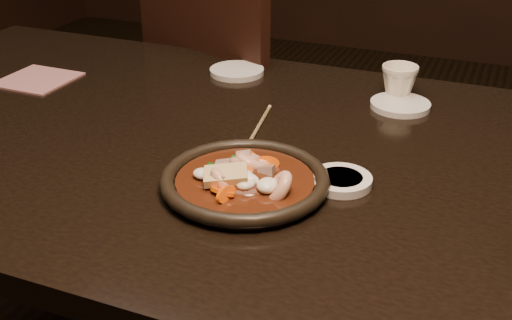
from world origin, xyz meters
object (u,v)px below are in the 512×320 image
at_px(table, 199,172).
at_px(chair, 239,120).
at_px(plate, 245,181).
at_px(tea_cup, 399,81).

bearing_deg(table, chair, 106.90).
distance_m(plate, tea_cup, 0.48).
bearing_deg(chair, plate, 135.45).
relative_size(plate, tea_cup, 3.50).
bearing_deg(chair, tea_cup, 171.69).
distance_m(chair, plate, 0.83).
height_order(table, plate, plate).
distance_m(chair, tea_cup, 0.60).
bearing_deg(table, tea_cup, 46.87).
bearing_deg(plate, table, 136.76).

